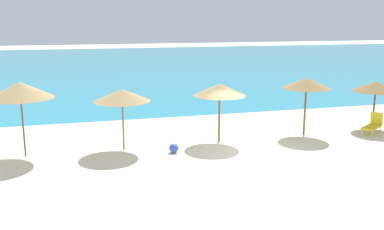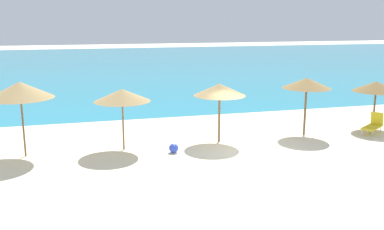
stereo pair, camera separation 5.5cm
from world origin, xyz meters
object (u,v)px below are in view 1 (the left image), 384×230
object	(u,v)px
lounge_chair_0	(373,125)
beach_umbrella_7	(376,86)
beach_ball	(174,148)
beach_umbrella_6	(307,83)
beach_umbrella_3	(20,90)
beach_umbrella_5	(220,90)
beach_umbrella_4	(122,95)

from	to	relation	value
lounge_chair_0	beach_umbrella_7	bearing A→B (deg)	-70.27
beach_ball	beach_umbrella_6	bearing A→B (deg)	10.08
beach_umbrella_3	lounge_chair_0	world-z (taller)	beach_umbrella_3
beach_umbrella_5	beach_umbrella_6	distance (m)	4.23
beach_umbrella_7	lounge_chair_0	bearing A→B (deg)	-127.19
beach_umbrella_7	lounge_chair_0	world-z (taller)	beach_umbrella_7
lounge_chair_0	beach_ball	world-z (taller)	lounge_chair_0
beach_umbrella_5	beach_umbrella_6	size ratio (longest dim) A/B	0.97
beach_umbrella_6	beach_ball	bearing A→B (deg)	-169.92
beach_umbrella_7	beach_umbrella_3	bearing A→B (deg)	-179.44
beach_umbrella_5	beach_umbrella_7	world-z (taller)	beach_umbrella_5
beach_umbrella_6	beach_umbrella_4	bearing A→B (deg)	-178.98
beach_umbrella_7	beach_ball	world-z (taller)	beach_umbrella_7
beach_umbrella_6	lounge_chair_0	size ratio (longest dim) A/B	1.85
beach_umbrella_3	lounge_chair_0	bearing A→B (deg)	-2.15
beach_umbrella_3	beach_umbrella_6	xyz separation A→B (m)	(12.24, 0.06, -0.22)
beach_umbrella_5	lounge_chair_0	distance (m)	7.75
lounge_chair_0	beach_umbrella_4	bearing A→B (deg)	54.52
beach_umbrella_3	beach_umbrella_4	world-z (taller)	beach_umbrella_3
beach_umbrella_7	beach_ball	size ratio (longest dim) A/B	6.14
beach_umbrella_6	lounge_chair_0	bearing A→B (deg)	-11.08
beach_umbrella_3	beach_umbrella_7	bearing A→B (deg)	0.56
beach_umbrella_3	beach_umbrella_7	xyz separation A→B (m)	(16.07, 0.16, -0.54)
beach_umbrella_5	lounge_chair_0	bearing A→B (deg)	-4.13
beach_umbrella_4	beach_umbrella_7	distance (m)	12.23
beach_umbrella_5	beach_umbrella_6	world-z (taller)	beach_umbrella_6
beach_umbrella_4	beach_ball	world-z (taller)	beach_umbrella_4
beach_umbrella_6	beach_umbrella_7	world-z (taller)	beach_umbrella_6
beach_umbrella_4	beach_umbrella_7	size ratio (longest dim) A/B	1.08
beach_umbrella_5	beach_umbrella_4	bearing A→B (deg)	-179.29
beach_umbrella_7	lounge_chair_0	distance (m)	1.93
lounge_chair_0	beach_umbrella_6	bearing A→B (deg)	45.84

